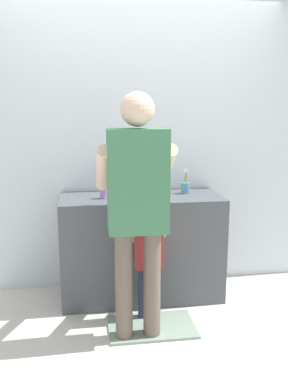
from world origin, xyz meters
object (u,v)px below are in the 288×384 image
Objects in this scene: child_toddler at (149,251)px; soap_bottle at (104,190)px; toothbrush_cup at (185,187)px; adult_parent at (137,196)px.

soap_bottle is at bearing 130.33° from child_toddler.
child_toddler is at bearing -129.99° from toothbrush_cup.
toothbrush_cup reaches higher than soap_bottle.
toothbrush_cup is at bearing 50.01° from child_toddler.
toothbrush_cup reaches higher than child_toddler.
soap_bottle is 0.10× the size of adult_parent.
adult_parent reaches higher than child_toddler.
toothbrush_cup is 1.25× the size of soap_bottle.
soap_bottle reaches higher than child_toddler.
toothbrush_cup is 0.12× the size of adult_parent.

